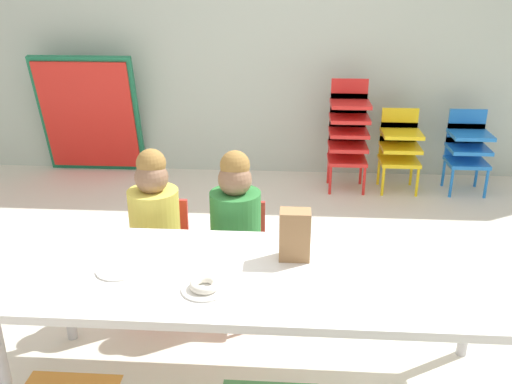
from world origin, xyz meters
The scene contains 13 objects.
ground_plane centered at (-0.01, -0.01, -0.01)m, with size 6.56×4.48×0.02m.
back_wall centered at (0.00, 2.24, 1.28)m, with size 6.56×0.10×2.57m, color #B2C1B7.
craft_table centered at (-0.05, -0.73, 0.56)m, with size 2.10×0.74×0.60m.
seated_child_near_camera centered at (-0.63, -0.13, 0.55)m, with size 0.34×0.34×0.92m.
seated_child_middle_seat centered at (-0.21, -0.13, 0.55)m, with size 0.32×0.31×0.92m.
kid_chair_red_stack centered at (0.54, 1.81, 0.52)m, with size 0.32×0.30×0.92m.
kid_chair_yellow_stack centered at (0.97, 1.81, 0.40)m, with size 0.32×0.30×0.68m.
kid_chair_blue_stack centered at (1.53, 1.81, 0.40)m, with size 0.32×0.30×0.68m.
folded_activity_table centered at (-1.75, 2.04, 0.54)m, with size 0.90×0.29×1.09m.
paper_bag_brown centered at (0.09, -0.61, 0.71)m, with size 0.13×0.09×0.22m, color #9E754C.
paper_plate_near_edge centered at (-0.25, -0.89, 0.61)m, with size 0.18×0.18×0.01m, color white.
paper_plate_center_table centered at (-0.63, -0.76, 0.61)m, with size 0.18×0.18×0.01m, color white.
donut_powdered_on_plate centered at (-0.25, -0.89, 0.63)m, with size 0.12×0.12×0.03m, color white.
Camera 1 is at (0.07, -2.70, 1.74)m, focal length 38.82 mm.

